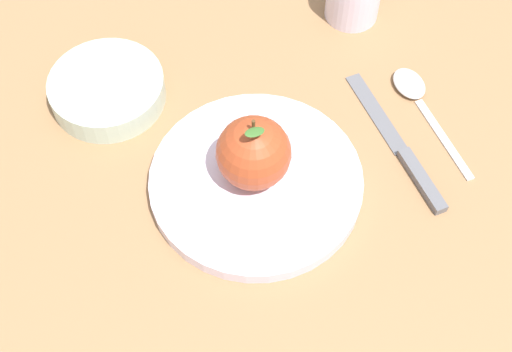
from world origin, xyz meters
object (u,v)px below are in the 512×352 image
dinner_plate (256,181)px  spoon (416,95)px  side_bowl (107,88)px  apple (254,153)px  knife (403,152)px

dinner_plate → spoon: bearing=116.7°
dinner_plate → side_bowl: size_ratio=1.72×
spoon → dinner_plate: bearing=-63.3°
apple → spoon: apple is taller
dinner_plate → knife: 0.17m
spoon → apple: bearing=-64.7°
dinner_plate → apple: 0.05m
side_bowl → apple: bearing=49.0°
apple → knife: (-0.02, 0.17, -0.05)m
dinner_plate → side_bowl: bearing=-131.7°
dinner_plate → apple: bearing=-160.2°
apple → side_bowl: 0.21m
spoon → knife: bearing=-23.4°
apple → knife: size_ratio=0.47×
apple → spoon: bearing=115.3°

